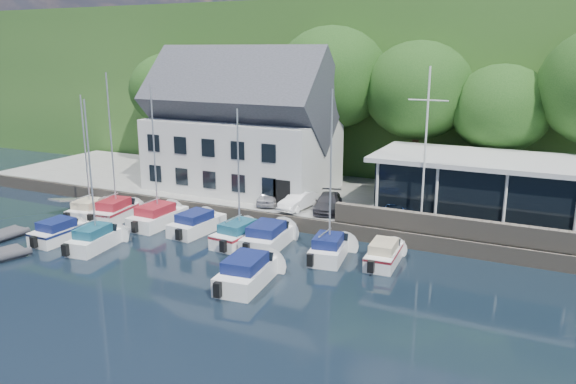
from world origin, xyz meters
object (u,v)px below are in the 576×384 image
at_px(harbor_building, 242,134).
at_px(boat_r2_3, 248,269).
at_px(boat_r1_4, 238,173).
at_px(car_dgrey, 328,203).
at_px(boat_r1_1, 112,155).
at_px(boat_r1_6, 331,184).
at_px(car_blue, 394,211).
at_px(club_pavilion, 477,187).
at_px(car_white, 299,200).
at_px(dinghy_0, 5,233).
at_px(car_silver, 270,195).
at_px(boat_r1_5, 268,234).
at_px(boat_r2_0, 60,230).
at_px(boat_r1_2, 155,159).
at_px(flagpole, 425,150).
at_px(boat_r1_0, 86,162).
at_px(boat_r1_3, 197,222).
at_px(boat_r2_1, 91,178).
at_px(boat_r1_7, 385,252).

bearing_deg(harbor_building, boat_r2_3, -58.73).
bearing_deg(boat_r1_4, car_dgrey, 64.62).
relative_size(boat_r1_1, boat_r1_6, 1.06).
relative_size(car_blue, boat_r1_6, 0.39).
distance_m(club_pavilion, car_white, 11.86).
height_order(club_pavilion, boat_r1_4, boat_r1_4).
bearing_deg(dinghy_0, boat_r1_1, 62.44).
bearing_deg(car_silver, boat_r1_1, -165.41).
bearing_deg(boat_r1_5, car_white, 89.38).
relative_size(car_blue, boat_r2_0, 0.65).
bearing_deg(car_silver, boat_r1_2, -154.56).
distance_m(boat_r1_2, boat_r1_5, 9.65).
xyz_separation_m(flagpole, dinghy_0, (-24.20, -10.83, -5.61)).
relative_size(club_pavilion, car_dgrey, 3.30).
xyz_separation_m(car_silver, boat_r1_2, (-5.98, -5.15, 3.04)).
height_order(flagpole, dinghy_0, flagpole).
bearing_deg(dinghy_0, boat_r1_2, 45.38).
relative_size(boat_r1_5, dinghy_0, 2.31).
distance_m(car_silver, flagpole, 11.93).
distance_m(boat_r1_2, boat_r2_3, 12.66).
height_order(car_blue, boat_r1_4, boat_r1_4).
distance_m(car_blue, boat_r1_0, 21.62).
xyz_separation_m(flagpole, boat_r1_3, (-13.76, -4.40, -5.20)).
height_order(boat_r1_4, boat_r2_1, boat_r1_4).
distance_m(car_white, boat_r1_0, 15.23).
height_order(harbor_building, boat_r1_2, harbor_building).
height_order(flagpole, boat_r1_4, flagpole).
bearing_deg(boat_r1_3, car_blue, 28.64).
bearing_deg(car_blue, boat_r1_0, -175.29).
xyz_separation_m(car_white, boat_r1_2, (-8.46, -4.78, 3.04)).
height_order(harbor_building, car_blue, harbor_building).
bearing_deg(club_pavilion, flagpole, -126.42).
xyz_separation_m(flagpole, boat_r1_7, (-1.00, -4.36, -5.25)).
relative_size(car_silver, boat_r1_1, 0.37).
bearing_deg(car_dgrey, boat_r2_3, -103.73).
relative_size(car_white, dinghy_0, 1.34).
bearing_deg(car_white, flagpole, 5.61).
bearing_deg(boat_r1_5, boat_r1_7, -1.64).
xyz_separation_m(club_pavilion, boat_r1_3, (-16.49, -8.10, -2.33)).
distance_m(car_silver, boat_r1_5, 6.31).
height_order(boat_r1_2, boat_r1_6, boat_r1_2).
bearing_deg(car_dgrey, harbor_building, 145.28).
bearing_deg(boat_r2_0, harbor_building, 69.71).
bearing_deg(boat_r2_1, boat_r1_6, 11.90).
bearing_deg(dinghy_0, club_pavilion, 31.29).
xyz_separation_m(car_blue, dinghy_0, (-22.27, -11.65, -1.28)).
bearing_deg(dinghy_0, flagpole, 27.06).
relative_size(harbor_building, boat_r1_0, 1.75).
height_order(boat_r1_5, boat_r1_7, boat_r1_5).
bearing_deg(boat_r2_0, boat_r1_3, 38.03).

